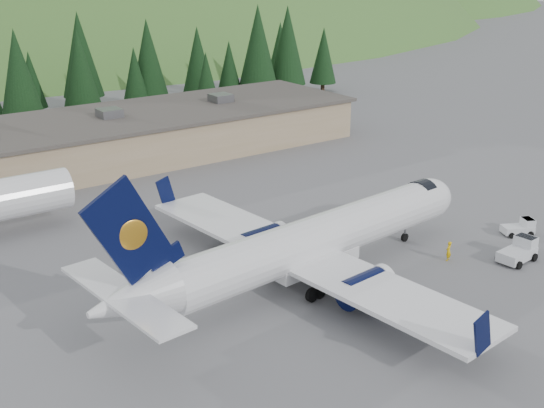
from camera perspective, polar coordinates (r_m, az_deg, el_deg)
The scene contains 7 objects.
ground at distance 51.51m, azimuth 3.92°, elevation -6.05°, with size 600.00×600.00×0.00m, color slate.
airliner at distance 49.62m, azimuth 3.19°, elevation -3.29°, with size 33.86×31.81×11.23m.
baggage_tug_a at distance 57.09m, azimuth 19.99°, elevation -3.69°, with size 3.51×2.28×1.80m.
baggage_tug_b at distance 62.40m, azimuth 20.06°, elevation -1.85°, with size 2.95×2.41×1.41m.
terminal_building at distance 80.01m, azimuth -16.57°, elevation 4.76°, with size 71.00×17.00×6.10m.
ramp_worker at distance 55.39m, azimuth 14.55°, elevation -3.83°, with size 0.59×0.39×1.61m, color #E3B008.
hills at distance 277.44m, azimuth -15.54°, elevation -2.99°, with size 614.00×330.00×300.00m.
Camera 1 is at (-29.75, -35.40, 22.69)m, focal length 45.00 mm.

